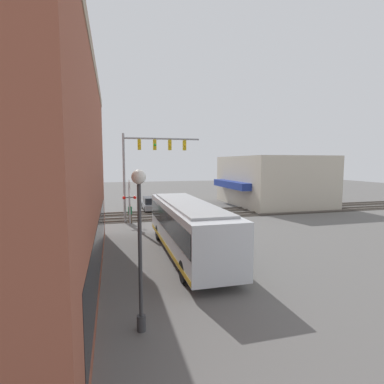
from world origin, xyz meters
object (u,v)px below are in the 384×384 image
object	(u,v)px
crossing_signal	(129,198)
pedestrian_at_crossing	(130,214)
parked_car_grey	(151,204)
pedestrian_near_bus	(225,239)
city_bus	(187,225)
streetlamp	(140,237)

from	to	relation	value
crossing_signal	pedestrian_at_crossing	xyz separation A→B (m)	(0.50, -0.05, -1.46)
parked_car_grey	pedestrian_at_crossing	xyz separation A→B (m)	(-6.52, 2.66, 0.15)
parked_car_grey	pedestrian_near_bus	xyz separation A→B (m)	(-16.83, -2.12, 0.17)
parked_car_grey	pedestrian_near_bus	world-z (taller)	pedestrian_near_bus
city_bus	pedestrian_near_bus	world-z (taller)	city_bus
pedestrian_near_bus	pedestrian_at_crossing	world-z (taller)	pedestrian_near_bus
pedestrian_near_bus	city_bus	bearing A→B (deg)	76.50
parked_car_grey	pedestrian_at_crossing	size ratio (longest dim) A/B	2.78
streetlamp	pedestrian_at_crossing	bearing A→B (deg)	-2.21
city_bus	parked_car_grey	world-z (taller)	city_bus
crossing_signal	pedestrian_near_bus	distance (m)	11.03
streetlamp	pedestrian_at_crossing	size ratio (longest dim) A/B	3.06
streetlamp	pedestrian_near_bus	bearing A→B (deg)	-38.84
city_bus	pedestrian_at_crossing	bearing A→B (deg)	15.21
city_bus	parked_car_grey	xyz separation A→B (m)	(16.32, -0.00, -0.99)
pedestrian_near_bus	crossing_signal	bearing A→B (deg)	26.24
crossing_signal	pedestrian_at_crossing	bearing A→B (deg)	-6.28
parked_car_grey	pedestrian_at_crossing	bearing A→B (deg)	157.78
city_bus	pedestrian_at_crossing	xyz separation A→B (m)	(9.80, 2.66, -0.84)
crossing_signal	pedestrian_near_bus	world-z (taller)	crossing_signal
pedestrian_near_bus	pedestrian_at_crossing	bearing A→B (deg)	24.88
streetlamp	parked_car_grey	xyz separation A→B (m)	(23.59, -3.32, -2.33)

